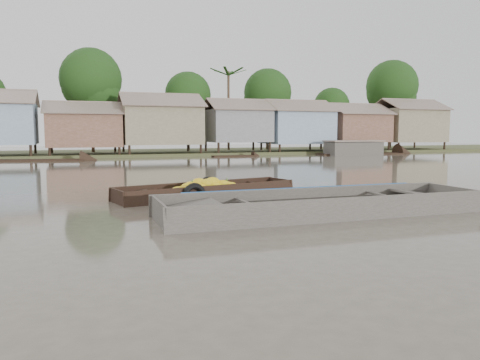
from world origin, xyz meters
name	(u,v)px	position (x,y,z in m)	size (l,w,h in m)	color
ground	(265,213)	(0.00, 0.00, 0.00)	(120.00, 120.00, 0.00)	#534D40
riverbank	(162,121)	(3.03, 31.86, 3.07)	(120.00, 12.47, 10.22)	#384723
banana_boat	(205,191)	(-0.67, 3.48, 0.19)	(6.26, 2.84, 0.85)	black
viewer_boat	(323,210)	(1.39, -0.56, 0.08)	(8.63, 2.32, 0.69)	#403B36
distant_boats	(291,154)	(12.44, 24.21, 0.23)	(47.93, 15.33, 1.38)	black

